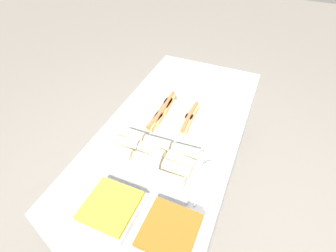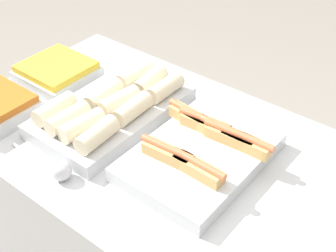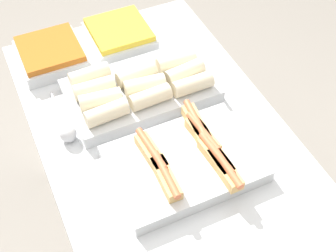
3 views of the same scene
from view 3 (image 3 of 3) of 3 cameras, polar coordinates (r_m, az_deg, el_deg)
counter at (r=1.87m, az=1.21°, el=-12.52°), size 1.61×0.80×0.89m
tray_hotdogs at (r=1.45m, az=2.19°, el=-4.32°), size 0.37×0.45×0.10m
tray_wraps at (r=1.65m, az=-3.48°, el=4.57°), size 0.30×0.51×0.11m
tray_side_front at (r=1.85m, az=-14.11°, el=8.49°), size 0.24×0.24×0.07m
tray_side_back at (r=1.90m, az=-5.94°, el=11.00°), size 0.24×0.24×0.07m
serving_spoon_near at (r=1.57m, az=-12.23°, el=-0.68°), size 0.26×0.06×0.06m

